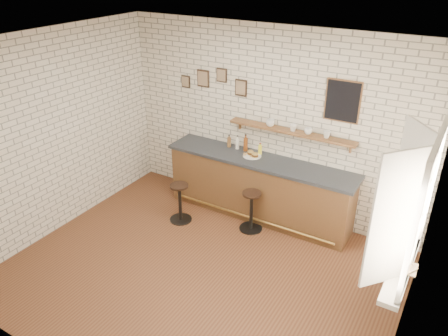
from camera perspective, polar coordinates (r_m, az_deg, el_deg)
The scene contains 21 objects.
ground at distance 6.09m, azimuth -3.11°, elevation -13.46°, with size 5.00×5.00×0.00m, color brown.
bar_counter at distance 7.02m, azimuth 4.57°, elevation -2.56°, with size 3.10×0.65×1.01m.
sandwich_plate at distance 6.87m, azimuth 3.69°, elevation 1.59°, with size 0.28×0.28×0.01m, color white.
ciabatta_sandwich at distance 6.85m, azimuth 3.77°, elevation 1.88°, with size 0.22×0.14×0.07m.
potato_chips at distance 6.87m, azimuth 3.61°, elevation 1.66°, with size 0.26×0.19×0.00m.
bitters_bottle_brown at distance 7.16m, azimuth 0.67°, elevation 3.40°, with size 0.06×0.06×0.21m.
bitters_bottle_white at distance 7.09m, azimuth 1.76°, elevation 3.22°, with size 0.06×0.06×0.23m.
bitters_bottle_amber at distance 7.01m, azimuth 2.84°, elevation 3.12°, with size 0.07×0.07×0.28m.
condiment_bottle_yellow at distance 6.92m, azimuth 4.73°, elevation 2.42°, with size 0.06×0.06×0.19m.
bar_stool_left at distance 6.97m, azimuth -5.78°, elevation -4.36°, with size 0.37×0.37×0.64m.
bar_stool_right at distance 6.73m, azimuth 3.59°, elevation -5.45°, with size 0.36×0.36×0.65m.
wall_shelf at distance 6.63m, azimuth 8.68°, elevation 4.70°, with size 2.00×0.18×0.18m.
shelf_cup_a at distance 6.72m, azimuth 6.07°, elevation 5.87°, with size 0.14×0.14×0.11m, color white.
shelf_cup_b at distance 6.59m, azimuth 9.01°, elevation 5.22°, with size 0.11×0.11×0.10m, color white.
shelf_cup_c at distance 6.51m, azimuth 10.94°, elevation 4.76°, with size 0.12×0.12×0.09m, color white.
shelf_cup_d at distance 6.43m, azimuth 13.27°, elevation 4.28°, with size 0.11×0.11×0.10m, color white.
back_wall_decor at distance 6.57m, azimuth 7.88°, elevation 9.82°, with size 2.96×0.02×0.56m.
window_sill at distance 5.12m, azimuth 22.17°, elevation -11.85°, with size 0.20×1.35×0.06m.
casement_window at distance 4.72m, azimuth 23.22°, elevation -4.52°, with size 0.40×1.30×1.56m.
book_lower at distance 5.06m, azimuth 21.92°, elevation -11.77°, with size 0.18×0.24×0.02m, color tan.
book_upper at distance 5.05m, azimuth 21.96°, elevation -11.58°, with size 0.15×0.21×0.02m, color tan.
Camera 1 is at (2.66, -3.83, 3.93)m, focal length 35.00 mm.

